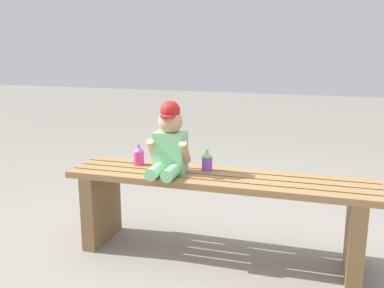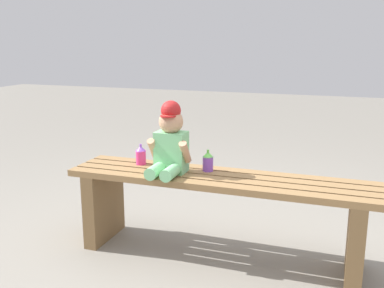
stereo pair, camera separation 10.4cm
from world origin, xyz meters
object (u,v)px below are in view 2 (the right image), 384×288
(sippy_cup_left, at_px, (141,155))
(sippy_cup_right, at_px, (208,161))
(child_figure, at_px, (170,142))
(park_bench, at_px, (218,202))

(sippy_cup_left, xyz_separation_m, sippy_cup_right, (0.42, 0.00, 0.00))
(sippy_cup_left, bearing_deg, sippy_cup_right, 0.00)
(child_figure, xyz_separation_m, sippy_cup_right, (0.19, 0.10, -0.12))
(sippy_cup_right, bearing_deg, child_figure, -152.40)
(park_bench, xyz_separation_m, sippy_cup_right, (-0.08, 0.07, 0.21))
(sippy_cup_right, bearing_deg, park_bench, -40.42)
(park_bench, bearing_deg, sippy_cup_left, 171.89)
(park_bench, height_order, sippy_cup_right, sippy_cup_right)
(sippy_cup_left, bearing_deg, child_figure, -23.42)
(park_bench, height_order, sippy_cup_left, sippy_cup_left)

